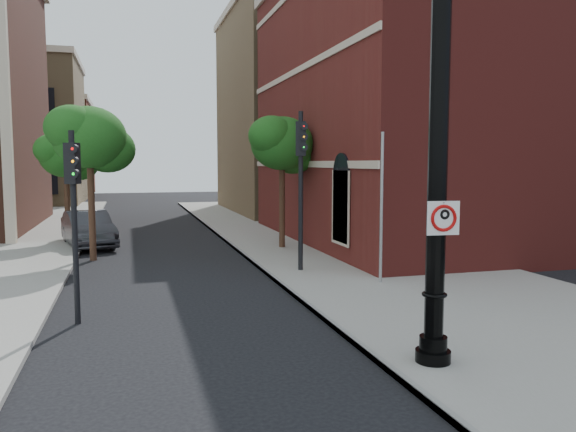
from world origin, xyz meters
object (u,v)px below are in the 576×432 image
object	(u,v)px
traffic_signal_right	(301,165)
lamppost	(437,177)
traffic_signal_left	(74,195)
parked_car	(88,229)
no_parking_sign	(443,218)

from	to	relation	value
traffic_signal_right	lamppost	bearing A→B (deg)	-74.46
traffic_signal_left	traffic_signal_right	xyz separation A→B (m)	(6.43, 4.07, 0.62)
parked_car	traffic_signal_right	size ratio (longest dim) A/B	0.89
lamppost	no_parking_sign	distance (m)	0.71
parked_car	traffic_signal_right	bearing A→B (deg)	-62.20
traffic_signal_left	traffic_signal_right	bearing A→B (deg)	56.82
traffic_signal_left	traffic_signal_right	distance (m)	7.64
parked_car	no_parking_sign	bearing A→B (deg)	-81.56
no_parking_sign	traffic_signal_left	bearing A→B (deg)	148.70
lamppost	parked_car	distance (m)	18.08
lamppost	traffic_signal_left	distance (m)	7.68
lamppost	parked_car	size ratio (longest dim) A/B	1.56
no_parking_sign	traffic_signal_left	world-z (taller)	traffic_signal_left
traffic_signal_left	parked_car	bearing A→B (deg)	117.02
lamppost	traffic_signal_left	bearing A→B (deg)	143.40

